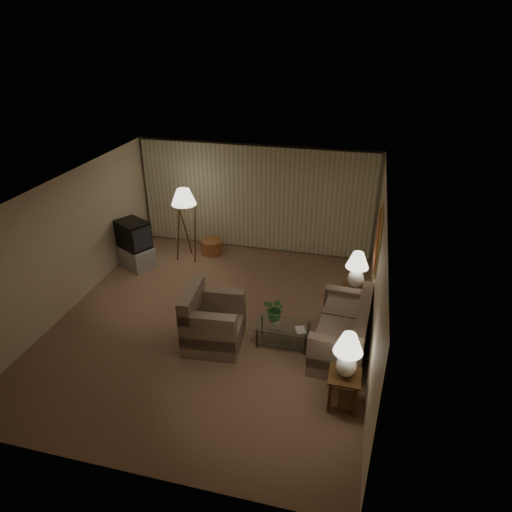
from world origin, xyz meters
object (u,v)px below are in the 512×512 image
(side_table_near, at_px, (344,385))
(tv_cabinet, at_px, (136,256))
(coffee_table, at_px, (283,332))
(crt_tv, at_px, (133,234))
(ottoman, at_px, (211,247))
(table_lamp_near, at_px, (348,352))
(armchair, at_px, (214,323))
(table_lamp_far, at_px, (357,267))
(side_table_far, at_px, (354,295))
(sofa, at_px, (341,332))
(vase, at_px, (275,321))
(floor_lamp, at_px, (186,223))

(side_table_near, distance_m, tv_cabinet, 6.20)
(side_table_near, xyz_separation_m, coffee_table, (-1.18, 1.25, -0.13))
(side_table_near, height_order, crt_tv, crt_tv)
(coffee_table, height_order, ottoman, coffee_table)
(table_lamp_near, bearing_deg, armchair, 157.89)
(table_lamp_far, height_order, coffee_table, table_lamp_far)
(side_table_far, bearing_deg, crt_tv, 171.49)
(sofa, xyz_separation_m, armchair, (-2.25, -0.37, 0.05))
(tv_cabinet, relative_size, vase, 6.67)
(table_lamp_near, xyz_separation_m, vase, (-1.33, 1.25, -0.55))
(table_lamp_near, bearing_deg, side_table_near, 0.00)
(table_lamp_near, xyz_separation_m, crt_tv, (-5.20, 3.38, -0.22))
(crt_tv, height_order, vase, crt_tv)
(side_table_far, bearing_deg, table_lamp_far, -143.13)
(side_table_far, xyz_separation_m, crt_tv, (-5.20, 0.78, 0.42))
(armchair, distance_m, floor_lamp, 3.52)
(sofa, bearing_deg, vase, -81.29)
(sofa, height_order, ottoman, sofa)
(table_lamp_near, relative_size, table_lamp_far, 0.98)
(side_table_near, distance_m, vase, 1.83)
(sofa, height_order, armchair, armchair)
(table_lamp_far, xyz_separation_m, ottoman, (-3.65, 1.84, -0.87))
(armchair, distance_m, vase, 1.11)
(coffee_table, bearing_deg, crt_tv, 152.11)
(armchair, height_order, coffee_table, armchair)
(ottoman, bearing_deg, tv_cabinet, -145.58)
(side_table_near, height_order, floor_lamp, floor_lamp)
(coffee_table, bearing_deg, tv_cabinet, 152.11)
(tv_cabinet, relative_size, ottoman, 1.96)
(table_lamp_far, distance_m, floor_lamp, 4.36)
(sofa, relative_size, side_table_near, 3.15)
(side_table_near, bearing_deg, sofa, 96.34)
(ottoman, height_order, vase, vase)
(vase, bearing_deg, sofa, 4.85)
(table_lamp_far, distance_m, crt_tv, 5.26)
(side_table_far, distance_m, tv_cabinet, 5.26)
(coffee_table, bearing_deg, vase, -180.00)
(table_lamp_far, height_order, tv_cabinet, table_lamp_far)
(coffee_table, xyz_separation_m, floor_lamp, (-2.94, 2.76, 0.68))
(armchair, xyz_separation_m, coffee_table, (1.23, 0.27, -0.17))
(ottoman, bearing_deg, table_lamp_far, -26.77)
(floor_lamp, bearing_deg, side_table_far, -18.84)
(sofa, xyz_separation_m, coffee_table, (-1.03, -0.10, -0.12))
(table_lamp_near, distance_m, ottoman, 5.81)
(coffee_table, bearing_deg, side_table_near, -46.68)
(table_lamp_near, relative_size, vase, 4.76)
(vase, bearing_deg, floor_lamp, 135.38)
(sofa, distance_m, side_table_near, 1.36)
(armchair, distance_m, crt_tv, 3.70)
(crt_tv, height_order, floor_lamp, floor_lamp)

